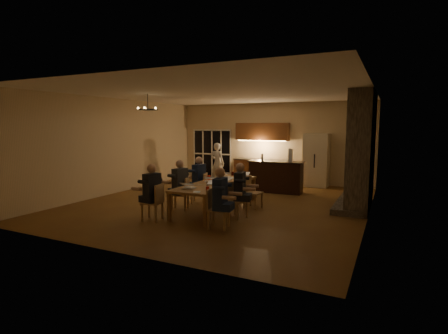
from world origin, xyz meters
TOP-DOWN VIEW (x-y plane):
  - floor at (0.00, 0.00)m, footprint 9.00×9.00m
  - back_wall at (0.00, 4.52)m, footprint 8.00×0.04m
  - left_wall at (-4.02, 0.00)m, footprint 0.04×9.00m
  - right_wall at (4.02, 0.00)m, footprint 0.04×9.00m
  - ceiling at (0.00, 0.00)m, footprint 8.00×9.00m
  - french_doors at (-2.70, 4.47)m, footprint 1.86×0.08m
  - fireplace at (3.70, 1.20)m, footprint 0.58×2.50m
  - kitchenette at (-0.30, 4.20)m, footprint 2.24×0.68m
  - refrigerator at (1.90, 4.15)m, footprint 0.90×0.68m
  - dining_table at (0.21, -0.82)m, footprint 1.10×3.21m
  - bar_island at (0.90, 2.34)m, footprint 1.90×0.75m
  - chair_left_near at (-0.71, -2.44)m, footprint 0.51×0.51m
  - chair_left_mid at (-0.68, -1.26)m, footprint 0.56×0.56m
  - chair_left_far at (-0.66, -0.28)m, footprint 0.54×0.54m
  - chair_right_near at (1.04, -2.34)m, footprint 0.51×0.51m
  - chair_right_mid at (1.04, -1.35)m, footprint 0.54×0.54m
  - chair_right_far at (1.04, -0.20)m, footprint 0.51×0.51m
  - person_left_near at (-0.69, -2.46)m, footprint 0.68×0.68m
  - person_right_near at (1.12, -2.42)m, footprint 0.67×0.67m
  - person_left_mid at (-0.63, -1.33)m, footprint 0.70×0.70m
  - person_right_mid at (1.12, -1.32)m, footprint 0.71×0.71m
  - person_left_far at (-0.67, -0.23)m, footprint 0.66×0.66m
  - standing_person at (-1.77, 3.17)m, footprint 0.64×0.47m
  - chandelier at (-1.99, -0.88)m, footprint 0.57×0.57m
  - laptop_a at (-0.02, -1.87)m, footprint 0.36×0.33m
  - laptop_b at (0.50, -1.61)m, footprint 0.35×0.31m
  - laptop_c at (-0.02, -0.73)m, footprint 0.40×0.38m
  - laptop_d at (0.47, -0.86)m, footprint 0.42×0.41m
  - laptop_e at (-0.05, 0.27)m, footprint 0.38×0.35m
  - laptop_f at (0.55, 0.25)m, footprint 0.36×0.32m
  - mug_front at (0.22, -1.20)m, footprint 0.08×0.08m
  - mug_mid at (0.34, -0.28)m, footprint 0.08×0.08m
  - mug_back at (-0.18, 0.01)m, footprint 0.08×0.08m
  - redcup_near at (0.62, -2.08)m, footprint 0.08×0.08m
  - redcup_mid at (-0.25, -0.40)m, footprint 0.10×0.10m
  - can_silver at (0.29, -1.48)m, footprint 0.06×0.06m
  - can_cola at (0.04, 0.62)m, footprint 0.07×0.07m
  - can_right at (0.67, -0.54)m, footprint 0.07×0.07m
  - plate_near at (0.55, -1.38)m, footprint 0.24×0.24m
  - plate_left at (-0.05, -1.80)m, footprint 0.26×0.26m
  - plate_far at (0.64, -0.09)m, footprint 0.28×0.28m
  - notepad at (0.42, -2.24)m, footprint 0.24×0.27m
  - bar_bottle at (0.40, 2.31)m, footprint 0.08×0.08m
  - bar_blender at (1.38, 2.39)m, footprint 0.16×0.16m

SIDE VIEW (x-z plane):
  - floor at x=0.00m, z-range 0.00..0.00m
  - dining_table at x=0.21m, z-range 0.00..0.75m
  - chair_left_near at x=-0.71m, z-range 0.00..0.89m
  - chair_left_mid at x=-0.68m, z-range 0.00..0.89m
  - chair_left_far at x=-0.66m, z-range 0.00..0.89m
  - chair_right_near at x=1.04m, z-range 0.00..0.89m
  - chair_right_mid at x=1.04m, z-range 0.00..0.89m
  - chair_right_far at x=1.04m, z-range 0.00..0.89m
  - bar_island at x=0.90m, z-range 0.00..1.08m
  - person_left_near at x=-0.69m, z-range 0.00..1.38m
  - person_right_near at x=1.12m, z-range 0.00..1.38m
  - person_left_mid at x=-0.63m, z-range 0.00..1.38m
  - person_right_mid at x=1.12m, z-range 0.00..1.38m
  - person_left_far at x=-0.67m, z-range 0.00..1.38m
  - notepad at x=0.42m, z-range 0.75..0.76m
  - plate_near at x=0.55m, z-range 0.75..0.77m
  - plate_left at x=-0.05m, z-range 0.75..0.77m
  - plate_far at x=0.64m, z-range 0.75..0.77m
  - mug_front at x=0.22m, z-range 0.75..0.85m
  - mug_mid at x=0.34m, z-range 0.75..0.85m
  - mug_back at x=-0.18m, z-range 0.75..0.85m
  - redcup_near at x=0.62m, z-range 0.75..0.87m
  - redcup_mid at x=-0.25m, z-range 0.75..0.87m
  - can_silver at x=0.29m, z-range 0.75..0.87m
  - can_cola at x=0.04m, z-range 0.75..0.87m
  - can_right at x=0.67m, z-range 0.75..0.87m
  - standing_person at x=-1.77m, z-range 0.00..1.62m
  - laptop_a at x=-0.02m, z-range 0.75..0.98m
  - laptop_b at x=0.50m, z-range 0.75..0.98m
  - laptop_c at x=-0.02m, z-range 0.75..0.98m
  - laptop_d at x=0.47m, z-range 0.75..0.98m
  - laptop_e at x=-0.05m, z-range 0.75..0.98m
  - laptop_f at x=0.55m, z-range 0.75..0.98m
  - refrigerator at x=1.90m, z-range 0.00..2.00m
  - french_doors at x=-2.70m, z-range 0.00..2.10m
  - kitchenette at x=-0.30m, z-range 0.00..2.40m
  - bar_bottle at x=0.40m, z-range 1.08..1.32m
  - bar_blender at x=1.38m, z-range 1.08..1.52m
  - back_wall at x=0.00m, z-range 0.00..3.20m
  - left_wall at x=-4.02m, z-range 0.00..3.20m
  - right_wall at x=4.02m, z-range 0.00..3.20m
  - fireplace at x=3.70m, z-range 0.00..3.20m
  - chandelier at x=-1.99m, z-range 2.73..2.77m
  - ceiling at x=0.00m, z-range 3.20..3.24m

